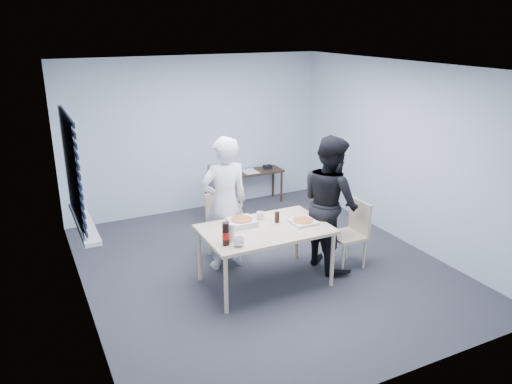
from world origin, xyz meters
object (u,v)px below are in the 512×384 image
person_white (225,204)px  stool (220,199)px  chair_right (353,229)px  person_black (330,203)px  mug_a (239,242)px  soda_bottle (226,234)px  dining_table (265,232)px  chair_far (223,221)px  mug_b (260,216)px  side_table (257,175)px  backpack (220,179)px

person_white → stool: size_ratio=3.40×
chair_right → person_black: size_ratio=0.50×
mug_a → soda_bottle: size_ratio=0.46×
dining_table → person_white: bearing=111.6°
stool → person_white: bearing=-109.5°
chair_far → mug_b: size_ratio=8.90×
person_white → mug_a: person_white is taller
mug_a → soda_bottle: (-0.12, 0.09, 0.08)m
chair_far → side_table: bearing=51.3°
person_white → mug_b: 0.50m
stool → soda_bottle: bearing=-110.5°
person_white → soda_bottle: (-0.36, -0.88, -0.01)m
mug_a → mug_b: (0.57, 0.61, -0.00)m
person_black → mug_a: size_ratio=14.39×
backpack → mug_a: bearing=-83.3°
person_white → mug_b: size_ratio=17.70×
chair_right → chair_far: bearing=144.4°
mug_a → chair_far: bearing=75.3°
person_white → backpack: person_white is taller
chair_right → person_white: (-1.53, 0.71, 0.37)m
person_black → chair_far: bearing=51.8°
dining_table → backpack: backpack is taller
stool → soda_bottle: size_ratio=1.97×
person_white → person_black: 1.36m
backpack → mug_b: size_ratio=4.53×
backpack → mug_b: backpack is taller
mug_b → side_table: bearing=64.5°
side_table → person_black: bearing=-95.3°
person_black → stool: (-0.73, 2.01, -0.47)m
backpack → mug_a: size_ratio=3.69×
chair_far → person_black: size_ratio=0.50×
backpack → mug_a: 2.51m
side_table → backpack: size_ratio=1.98×
backpack → stool: bearing=113.9°
chair_far → dining_table: bearing=-80.8°
side_table → stool: (-0.97, -0.60, -0.11)m
backpack → soda_bottle: soda_bottle is taller
dining_table → backpack: (0.25, 2.07, 0.06)m
chair_right → person_black: bearing=156.0°
side_table → soda_bottle: bearing=-122.2°
mug_b → mug_a: bearing=-133.1°
side_table → stool: bearing=-148.3°
chair_right → person_black: (-0.29, 0.13, 0.37)m
backpack → chair_right: bearing=-40.5°
dining_table → mug_b: size_ratio=15.28×
person_white → side_table: bearing=-126.0°
person_black → side_table: 2.65m
person_black → soda_bottle: person_black is taller
dining_table → backpack: bearing=83.1°
chair_right → person_white: person_white is taller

